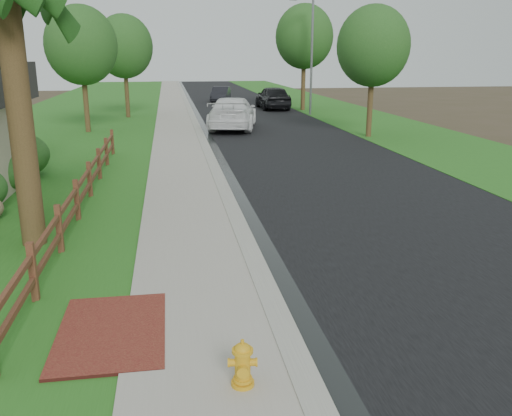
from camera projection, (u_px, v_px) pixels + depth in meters
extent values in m
plane|color=#3B3420|center=(246.00, 298.00, 9.53)|extent=(120.00, 120.00, 0.00)
cube|color=black|center=(241.00, 108.00, 43.47)|extent=(8.00, 90.00, 0.02)
cube|color=gray|center=(189.00, 108.00, 42.81)|extent=(0.40, 90.00, 0.12)
cube|color=black|center=(193.00, 108.00, 42.88)|extent=(0.50, 90.00, 0.00)
cube|color=gray|center=(172.00, 108.00, 42.62)|extent=(2.20, 90.00, 0.10)
cube|color=#245F1B|center=(148.00, 109.00, 42.33)|extent=(1.60, 90.00, 0.06)
cube|color=#245F1B|center=(79.00, 110.00, 41.54)|extent=(9.00, 90.00, 0.04)
cube|color=#245F1B|center=(324.00, 106.00, 44.52)|extent=(6.00, 90.00, 0.04)
cube|color=maroon|center=(112.00, 333.00, 8.23)|extent=(1.60, 2.40, 0.11)
cube|color=#4B2419|center=(33.00, 273.00, 9.21)|extent=(0.12, 0.12, 1.10)
cube|color=#4B2419|center=(59.00, 230.00, 11.49)|extent=(0.12, 0.12, 1.10)
cube|color=#4B2419|center=(77.00, 201.00, 13.77)|extent=(0.12, 0.12, 1.10)
cube|color=#4B2419|center=(90.00, 180.00, 16.04)|extent=(0.12, 0.12, 1.10)
cube|color=#4B2419|center=(99.00, 164.00, 18.32)|extent=(0.12, 0.12, 1.10)
cube|color=#4B2419|center=(106.00, 152.00, 20.60)|extent=(0.12, 0.12, 1.10)
cube|color=#4B2419|center=(112.00, 142.00, 22.88)|extent=(0.12, 0.12, 1.10)
cube|color=#4B2419|center=(15.00, 310.00, 8.09)|extent=(0.08, 2.35, 0.10)
cube|color=#4B2419|center=(12.00, 285.00, 7.98)|extent=(0.08, 2.35, 0.10)
cube|color=#4B2419|center=(48.00, 254.00, 10.37)|extent=(0.08, 2.35, 0.10)
cube|color=#4B2419|center=(46.00, 234.00, 10.26)|extent=(0.08, 2.35, 0.10)
cube|color=#4B2419|center=(69.00, 218.00, 12.65)|extent=(0.08, 2.35, 0.10)
cube|color=#4B2419|center=(68.00, 202.00, 12.54)|extent=(0.08, 2.35, 0.10)
cube|color=#4B2419|center=(84.00, 193.00, 14.93)|extent=(0.08, 2.35, 0.10)
cube|color=#4B2419|center=(83.00, 179.00, 14.82)|extent=(0.08, 2.35, 0.10)
cube|color=#4B2419|center=(95.00, 175.00, 17.21)|extent=(0.08, 2.35, 0.10)
cube|color=#4B2419|center=(94.00, 162.00, 17.10)|extent=(0.08, 2.35, 0.10)
cube|color=#4B2419|center=(103.00, 161.00, 19.49)|extent=(0.08, 2.35, 0.10)
cube|color=#4B2419|center=(102.00, 150.00, 19.38)|extent=(0.08, 2.35, 0.10)
cube|color=#4B2419|center=(110.00, 150.00, 21.77)|extent=(0.08, 2.35, 0.10)
cube|color=#4B2419|center=(109.00, 140.00, 21.66)|extent=(0.08, 2.35, 0.10)
cylinder|color=#3E2E19|center=(21.00, 122.00, 11.44)|extent=(0.52, 0.52, 5.50)
cylinder|color=gold|center=(243.00, 383.00, 6.85)|extent=(0.30, 0.30, 0.05)
cylinder|color=gold|center=(243.00, 367.00, 6.79)|extent=(0.20, 0.20, 0.45)
cylinder|color=gold|center=(243.00, 379.00, 6.84)|extent=(0.24, 0.24, 0.04)
cylinder|color=gold|center=(242.00, 351.00, 6.73)|extent=(0.27, 0.27, 0.04)
ellipsoid|color=gold|center=(242.00, 349.00, 6.72)|extent=(0.22, 0.22, 0.16)
cylinder|color=gold|center=(242.00, 342.00, 6.69)|extent=(0.05, 0.05, 0.06)
cylinder|color=gold|center=(243.00, 371.00, 6.66)|extent=(0.14, 0.12, 0.13)
cylinder|color=gold|center=(231.00, 363.00, 6.77)|extent=(0.12, 0.12, 0.10)
cylinder|color=gold|center=(254.00, 362.00, 6.78)|extent=(0.12, 0.12, 0.10)
imported|color=white|center=(233.00, 113.00, 30.87)|extent=(3.69, 6.53, 1.79)
imported|color=black|center=(273.00, 97.00, 42.28)|extent=(2.17, 5.28, 1.79)
imported|color=black|center=(221.00, 94.00, 48.48)|extent=(2.26, 4.30, 1.35)
cylinder|color=slate|center=(312.00, 57.00, 37.21)|extent=(0.16, 0.16, 7.92)
ellipsoid|color=#194518|center=(14.00, 156.00, 18.49)|extent=(2.86, 2.86, 1.61)
cylinder|color=#3E2E19|center=(85.00, 95.00, 29.22)|extent=(0.28, 0.28, 4.03)
ellipsoid|color=#194518|center=(81.00, 45.00, 28.52)|extent=(3.77, 3.77, 4.15)
cylinder|color=#3E2E19|center=(370.00, 98.00, 27.57)|extent=(0.27, 0.27, 3.97)
ellipsoid|color=#194518|center=(373.00, 46.00, 26.87)|extent=(3.63, 3.63, 4.00)
cylinder|color=#3E2E19|center=(126.00, 87.00, 36.18)|extent=(0.28, 0.28, 4.07)
ellipsoid|color=#194518|center=(124.00, 46.00, 35.46)|extent=(3.75, 3.75, 4.13)
cylinder|color=#3E2E19|center=(303.00, 79.00, 40.94)|extent=(0.32, 0.32, 4.74)
ellipsoid|color=#194518|center=(304.00, 37.00, 40.11)|extent=(4.29, 4.29, 4.72)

